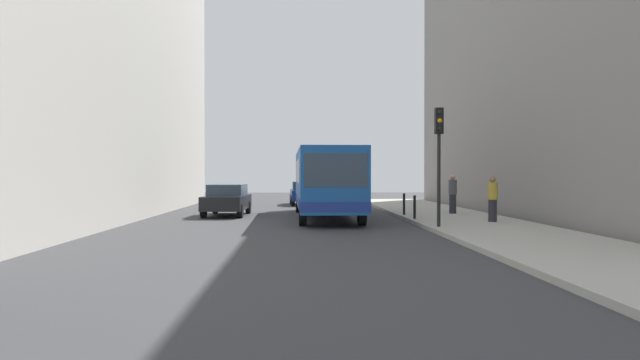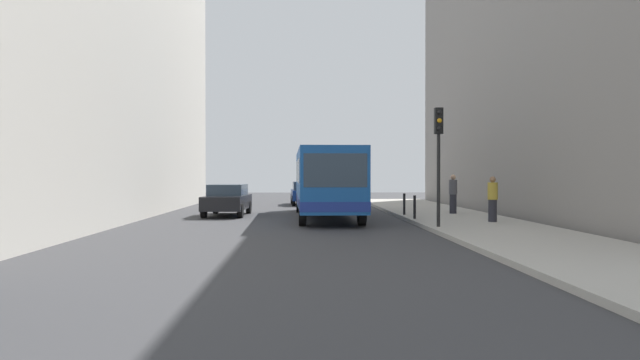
{
  "view_description": "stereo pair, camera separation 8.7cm",
  "coord_description": "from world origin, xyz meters",
  "px_view_note": "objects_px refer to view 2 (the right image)",
  "views": [
    {
      "loc": [
        -1.36,
        -22.64,
        1.96
      ],
      "look_at": [
        -0.39,
        1.52,
        1.72
      ],
      "focal_mm": 32.94,
      "sensor_mm": 36.0,
      "label": 1
    },
    {
      "loc": [
        -1.27,
        -22.65,
        1.96
      ],
      "look_at": [
        -0.39,
        1.52,
        1.72
      ],
      "focal_mm": 32.94,
      "sensor_mm": 36.0,
      "label": 2
    }
  ],
  "objects_px": {
    "bus": "(326,179)",
    "bollard_near": "(415,207)",
    "bollard_mid": "(404,204)",
    "car_behind_bus": "(306,193)",
    "pedestrian_mid_sidewalk": "(453,194)",
    "traffic_light": "(439,144)",
    "pedestrian_near_signal": "(493,199)",
    "car_beside_bus": "(228,199)"
  },
  "relations": [
    {
      "from": "pedestrian_mid_sidewalk",
      "to": "car_beside_bus",
      "type": "bearing_deg",
      "value": 167.77
    },
    {
      "from": "bollard_near",
      "to": "bollard_mid",
      "type": "height_order",
      "value": "same"
    },
    {
      "from": "bus",
      "to": "car_beside_bus",
      "type": "relative_size",
      "value": 2.48
    },
    {
      "from": "car_behind_bus",
      "to": "bollard_mid",
      "type": "xyz_separation_m",
      "value": [
        4.27,
        -11.59,
        -0.16
      ]
    },
    {
      "from": "bus",
      "to": "pedestrian_mid_sidewalk",
      "type": "relative_size",
      "value": 6.15
    },
    {
      "from": "bus",
      "to": "pedestrian_near_signal",
      "type": "relative_size",
      "value": 6.4
    },
    {
      "from": "pedestrian_near_signal",
      "to": "car_behind_bus",
      "type": "bearing_deg",
      "value": 24.5
    },
    {
      "from": "car_beside_bus",
      "to": "bollard_near",
      "type": "distance_m",
      "value": 9.1
    },
    {
      "from": "car_beside_bus",
      "to": "traffic_light",
      "type": "bearing_deg",
      "value": 138.48
    },
    {
      "from": "car_beside_bus",
      "to": "bollard_mid",
      "type": "relative_size",
      "value": 4.7
    },
    {
      "from": "pedestrian_near_signal",
      "to": "pedestrian_mid_sidewalk",
      "type": "bearing_deg",
      "value": 3.77
    },
    {
      "from": "bus",
      "to": "pedestrian_near_signal",
      "type": "distance_m",
      "value": 7.51
    },
    {
      "from": "car_beside_bus",
      "to": "pedestrian_mid_sidewalk",
      "type": "bearing_deg",
      "value": 176.21
    },
    {
      "from": "traffic_light",
      "to": "pedestrian_near_signal",
      "type": "height_order",
      "value": "traffic_light"
    },
    {
      "from": "car_behind_bus",
      "to": "bollard_mid",
      "type": "distance_m",
      "value": 12.35
    },
    {
      "from": "traffic_light",
      "to": "bus",
      "type": "bearing_deg",
      "value": 120.07
    },
    {
      "from": "bus",
      "to": "bollard_near",
      "type": "xyz_separation_m",
      "value": [
        3.51,
        -2.57,
        -1.1
      ]
    },
    {
      "from": "pedestrian_mid_sidewalk",
      "to": "bollard_mid",
      "type": "bearing_deg",
      "value": -169.42
    },
    {
      "from": "bus",
      "to": "pedestrian_near_signal",
      "type": "height_order",
      "value": "bus"
    },
    {
      "from": "pedestrian_mid_sidewalk",
      "to": "traffic_light",
      "type": "bearing_deg",
      "value": -115.06
    },
    {
      "from": "bollard_near",
      "to": "pedestrian_near_signal",
      "type": "xyz_separation_m",
      "value": [
        2.66,
        -1.65,
        0.39
      ]
    },
    {
      "from": "car_beside_bus",
      "to": "bollard_mid",
      "type": "height_order",
      "value": "car_beside_bus"
    },
    {
      "from": "traffic_light",
      "to": "pedestrian_mid_sidewalk",
      "type": "xyz_separation_m",
      "value": [
        2.29,
        6.73,
        -1.95
      ]
    },
    {
      "from": "car_beside_bus",
      "to": "bollard_near",
      "type": "height_order",
      "value": "car_beside_bus"
    },
    {
      "from": "bus",
      "to": "car_behind_bus",
      "type": "height_order",
      "value": "bus"
    },
    {
      "from": "car_behind_bus",
      "to": "traffic_light",
      "type": "bearing_deg",
      "value": 101.81
    },
    {
      "from": "bollard_near",
      "to": "bollard_mid",
      "type": "bearing_deg",
      "value": 90.0
    },
    {
      "from": "traffic_light",
      "to": "bollard_near",
      "type": "relative_size",
      "value": 4.32
    },
    {
      "from": "car_behind_bus",
      "to": "pedestrian_mid_sidewalk",
      "type": "xyz_separation_m",
      "value": [
        6.67,
        -10.87,
        0.27
      ]
    },
    {
      "from": "traffic_light",
      "to": "car_behind_bus",
      "type": "bearing_deg",
      "value": 103.95
    },
    {
      "from": "pedestrian_mid_sidewalk",
      "to": "pedestrian_near_signal",
      "type": "bearing_deg",
      "value": -92.99
    },
    {
      "from": "traffic_light",
      "to": "bollard_mid",
      "type": "relative_size",
      "value": 4.32
    },
    {
      "from": "traffic_light",
      "to": "pedestrian_near_signal",
      "type": "xyz_separation_m",
      "value": [
        2.56,
        2.01,
        -1.99
      ]
    },
    {
      "from": "traffic_light",
      "to": "bollard_near",
      "type": "bearing_deg",
      "value": 91.56
    },
    {
      "from": "bollard_mid",
      "to": "pedestrian_mid_sidewalk",
      "type": "relative_size",
      "value": 0.53
    },
    {
      "from": "traffic_light",
      "to": "pedestrian_mid_sidewalk",
      "type": "bearing_deg",
      "value": 71.18
    },
    {
      "from": "pedestrian_near_signal",
      "to": "traffic_light",
      "type": "bearing_deg",
      "value": 128.69
    },
    {
      "from": "bollard_mid",
      "to": "car_behind_bus",
      "type": "bearing_deg",
      "value": 110.24
    },
    {
      "from": "car_behind_bus",
      "to": "traffic_light",
      "type": "relative_size",
      "value": 1.09
    },
    {
      "from": "car_behind_bus",
      "to": "pedestrian_mid_sidewalk",
      "type": "bearing_deg",
      "value": 119.38
    },
    {
      "from": "bus",
      "to": "traffic_light",
      "type": "height_order",
      "value": "traffic_light"
    },
    {
      "from": "car_beside_bus",
      "to": "pedestrian_mid_sidewalk",
      "type": "distance_m",
      "value": 10.54
    }
  ]
}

